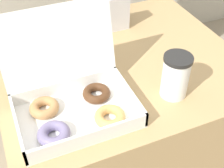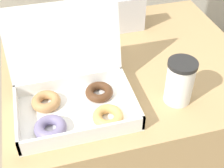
# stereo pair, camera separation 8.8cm
# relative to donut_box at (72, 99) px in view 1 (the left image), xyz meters

# --- Properties ---
(table) EXTENTS (0.89, 0.77, 0.78)m
(table) POSITION_rel_donut_box_xyz_m (0.23, 0.18, -0.44)
(table) COLOR tan
(table) RESTS_ON ground_plane
(donut_box) EXTENTS (0.35, 0.30, 0.28)m
(donut_box) POSITION_rel_donut_box_xyz_m (0.00, 0.00, 0.00)
(donut_box) COLOR white
(donut_box) RESTS_ON table
(coffee_cup) EXTENTS (0.09, 0.09, 0.15)m
(coffee_cup) POSITION_rel_donut_box_xyz_m (0.32, -0.05, 0.02)
(coffee_cup) COLOR white
(coffee_cup) RESTS_ON table
(napkin_holder) EXTENTS (0.13, 0.05, 0.14)m
(napkin_holder) POSITION_rel_donut_box_xyz_m (0.30, 0.39, 0.02)
(napkin_holder) COLOR silver
(napkin_holder) RESTS_ON table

